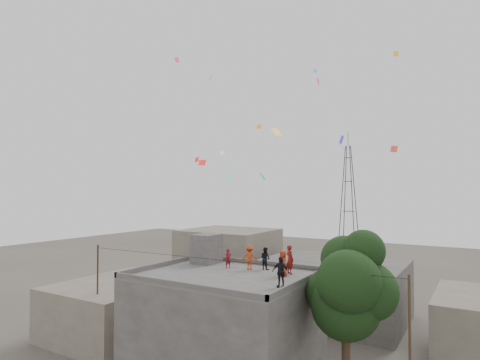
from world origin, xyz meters
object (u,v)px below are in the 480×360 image
object	(u,v)px
stair_head_box	(207,249)
tree	(349,288)
person_dark_adult	(280,272)
person_red_adult	(290,259)
transmission_tower	(348,205)

from	to	relation	value
stair_head_box	tree	world-z (taller)	tree
tree	person_dark_adult	size ratio (longest dim) A/B	5.75
person_red_adult	stair_head_box	bearing A→B (deg)	30.85
person_red_adult	tree	bearing A→B (deg)	-168.13
stair_head_box	person_dark_adult	xyz separation A→B (m)	(7.47, -3.75, -0.21)
person_dark_adult	tree	bearing A→B (deg)	27.29
stair_head_box	transmission_tower	xyz separation A→B (m)	(-0.80, 37.40, 1.97)
person_red_adult	transmission_tower	bearing A→B (deg)	-45.14
stair_head_box	transmission_tower	size ratio (longest dim) A/B	0.10
transmission_tower	person_dark_adult	distance (m)	42.03
tree	transmission_tower	bearing A→B (deg)	106.09
stair_head_box	person_red_adult	distance (m)	6.50
transmission_tower	person_red_adult	xyz separation A→B (m)	(7.29, -37.75, -2.10)
stair_head_box	tree	size ratio (longest dim) A/B	0.22
person_red_adult	person_dark_adult	distance (m)	3.54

